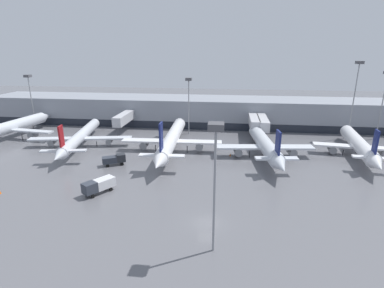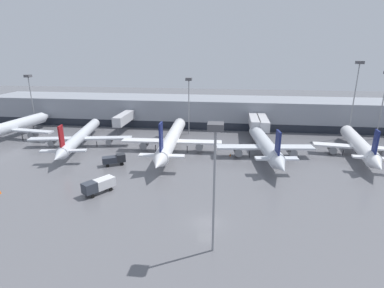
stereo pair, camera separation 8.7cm
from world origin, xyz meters
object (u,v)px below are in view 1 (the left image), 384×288
object	(u,v)px
apron_light_mast_2	(189,90)
service_truck_0	(99,185)
service_truck_1	(114,159)
apron_light_mast_3	(215,152)
traffic_cone_2	(251,147)
parked_jet_0	(172,139)
apron_light_mast_0	(357,80)
traffic_cone_3	(0,192)
parked_jet_2	(359,145)
apron_light_mast_1	(29,86)
parked_jet_1	(9,127)
parked_jet_4	(265,145)
traffic_cone_1	(230,155)
parked_jet_5	(80,137)

from	to	relation	value
apron_light_mast_2	service_truck_0	bearing A→B (deg)	-104.59
service_truck_1	apron_light_mast_3	bearing A→B (deg)	-76.38
service_truck_0	traffic_cone_2	xyz separation A→B (m)	(28.71, 29.32, -1.27)
parked_jet_0	apron_light_mast_0	distance (m)	53.66
traffic_cone_3	apron_light_mast_0	world-z (taller)	apron_light_mast_0
parked_jet_2	service_truck_0	distance (m)	60.11
traffic_cone_2	apron_light_mast_3	bearing A→B (deg)	-99.91
traffic_cone_3	apron_light_mast_1	xyz separation A→B (m)	(-24.31, 46.96, 13.11)
parked_jet_1	service_truck_1	world-z (taller)	parked_jet_1
parked_jet_4	traffic_cone_2	bearing A→B (deg)	16.84
parked_jet_0	service_truck_0	size ratio (longest dim) A/B	6.62
service_truck_1	apron_light_mast_0	distance (m)	67.99
parked_jet_1	parked_jet_2	world-z (taller)	parked_jet_1
traffic_cone_3	service_truck_0	bearing A→B (deg)	8.23
parked_jet_2	service_truck_1	world-z (taller)	parked_jet_2
traffic_cone_2	apron_light_mast_0	world-z (taller)	apron_light_mast_0
parked_jet_4	traffic_cone_2	size ratio (longest dim) A/B	58.53
service_truck_1	apron_light_mast_2	size ratio (longest dim) A/B	0.31
parked_jet_0	parked_jet_2	bearing A→B (deg)	-89.26
parked_jet_2	traffic_cone_3	size ratio (longest dim) A/B	42.31
parked_jet_0	apron_light_mast_2	bearing A→B (deg)	-9.18
parked_jet_2	traffic_cone_2	distance (m)	25.46
service_truck_0	traffic_cone_1	size ratio (longest dim) A/B	8.43
parked_jet_5	service_truck_0	distance (m)	30.05
parked_jet_0	service_truck_1	bearing A→B (deg)	133.53
service_truck_1	apron_light_mast_0	bearing A→B (deg)	-1.25
parked_jet_1	apron_light_mast_3	size ratio (longest dim) A/B	2.02
parked_jet_1	traffic_cone_3	world-z (taller)	parked_jet_1
parked_jet_2	apron_light_mast_0	bearing A→B (deg)	-4.84
traffic_cone_1	apron_light_mast_2	size ratio (longest dim) A/B	0.04
traffic_cone_3	apron_light_mast_3	bearing A→B (deg)	-16.08
traffic_cone_1	parked_jet_4	bearing A→B (deg)	2.73
parked_jet_1	apron_light_mast_1	size ratio (longest dim) A/B	2.01
traffic_cone_3	apron_light_mast_3	distance (m)	42.34
traffic_cone_3	apron_light_mast_2	size ratio (longest dim) A/B	0.05
traffic_cone_3	traffic_cone_1	bearing A→B (deg)	31.52
parked_jet_0	traffic_cone_2	world-z (taller)	parked_jet_0
traffic_cone_1	parked_jet_2	bearing A→B (deg)	7.58
apron_light_mast_0	traffic_cone_2	bearing A→B (deg)	-155.40
parked_jet_4	traffic_cone_3	xyz separation A→B (m)	(-48.99, -25.44, -2.62)
parked_jet_2	apron_light_mast_3	world-z (taller)	apron_light_mast_3
parked_jet_2	service_truck_1	distance (m)	57.68
apron_light_mast_1	apron_light_mast_2	distance (m)	52.66
parked_jet_1	apron_light_mast_2	size ratio (longest dim) A/B	2.02
parked_jet_0	parked_jet_4	size ratio (longest dim) A/B	1.20
parked_jet_0	apron_light_mast_3	xyz separation A→B (m)	(12.59, -38.12, 10.20)
service_truck_0	apron_light_mast_0	bearing A→B (deg)	160.71
traffic_cone_3	parked_jet_0	bearing A→B (deg)	45.89
parked_jet_2	apron_light_mast_0	size ratio (longest dim) A/B	1.52
service_truck_0	apron_light_mast_1	xyz separation A→B (m)	(-41.83, 44.43, 11.95)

